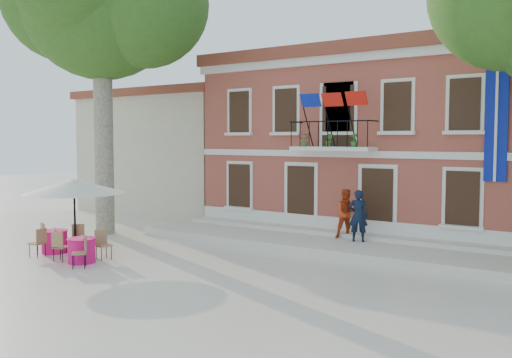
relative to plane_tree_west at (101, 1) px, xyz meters
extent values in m
plane|color=beige|center=(6.60, -2.12, -9.38)|extent=(90.00, 90.00, 0.00)
cube|color=#A7493C|center=(8.60, 7.88, -5.88)|extent=(13.00, 8.00, 7.00)
cube|color=brown|center=(8.60, 7.88, -2.13)|extent=(13.50, 8.50, 0.50)
cube|color=silver|center=(8.60, 3.93, -2.53)|extent=(13.30, 0.35, 0.35)
cube|color=silver|center=(8.60, 3.43, -5.88)|extent=(3.20, 0.90, 0.15)
cube|color=black|center=(8.60, 3.03, -4.88)|extent=(3.20, 0.04, 0.04)
cube|color=#0D1D98|center=(14.20, 3.82, -5.08)|extent=(0.70, 0.05, 3.60)
cube|color=#0D2099|center=(7.70, 2.68, -4.13)|extent=(0.76, 0.27, 0.47)
cube|color=red|center=(8.60, 2.68, -4.13)|extent=(0.76, 0.29, 0.47)
cube|color=red|center=(9.50, 2.68, -4.13)|extent=(0.76, 0.27, 0.47)
imported|color=#26591E|center=(7.60, 3.13, -5.56)|extent=(0.43, 0.37, 0.48)
imported|color=#26591E|center=(8.60, 3.13, -5.56)|extent=(0.26, 0.21, 0.48)
imported|color=#26591E|center=(9.60, 3.13, -5.56)|extent=(0.27, 0.27, 0.48)
cube|color=beige|center=(-2.90, 8.88, -6.38)|extent=(9.00, 9.00, 6.00)
cube|color=brown|center=(-2.90, 8.88, -3.18)|extent=(9.40, 9.40, 0.40)
cube|color=silver|center=(8.60, 2.28, -9.23)|extent=(14.00, 3.40, 0.30)
cylinder|color=#A59E84|center=(0.00, 0.00, -5.33)|extent=(0.76, 0.76, 8.08)
cylinder|color=black|center=(2.23, -3.20, -9.34)|extent=(0.53, 0.53, 0.08)
cylinder|color=black|center=(2.23, -3.20, -8.27)|extent=(0.07, 0.07, 2.21)
cone|color=silver|center=(2.23, -3.20, -7.12)|extent=(3.36, 3.36, 0.49)
imported|color=black|center=(10.02, 2.64, -8.17)|extent=(0.77, 0.63, 1.81)
imported|color=#C43D17|center=(9.43, 2.97, -8.19)|extent=(1.09, 1.06, 1.77)
cylinder|color=#F2165A|center=(1.77, -3.70, -9.00)|extent=(0.84, 0.84, 0.75)
cylinder|color=#F2165A|center=(1.77, -3.70, -8.62)|extent=(0.90, 0.90, 0.02)
cube|color=#9E7C4F|center=(2.35, -3.22, -8.90)|extent=(0.59, 0.59, 0.95)
cube|color=#9E7C4F|center=(1.06, -3.43, -8.90)|extent=(0.54, 0.54, 0.95)
cube|color=#9E7C4F|center=(1.89, -4.44, -8.90)|extent=(0.48, 0.48, 0.95)
cylinder|color=#F2165A|center=(3.80, -4.18, -9.00)|extent=(0.84, 0.84, 0.75)
cylinder|color=#F2165A|center=(3.80, -4.18, -8.62)|extent=(0.90, 0.90, 0.02)
cube|color=#9E7C4F|center=(4.34, -4.69, -8.90)|extent=(0.59, 0.59, 0.95)
cube|color=#9E7C4F|center=(3.97, -3.45, -8.90)|extent=(0.51, 0.51, 0.95)
cube|color=#9E7C4F|center=(3.08, -4.39, -8.90)|extent=(0.52, 0.52, 0.95)
camera|label=1|loc=(18.28, -15.51, -5.53)|focal=40.00mm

